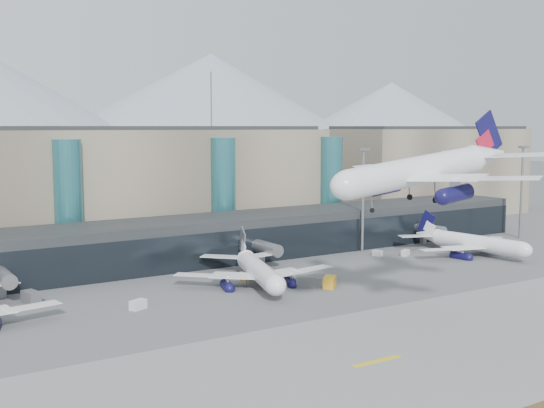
% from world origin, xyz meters
% --- Properties ---
extents(ground, '(900.00, 900.00, 0.00)m').
position_xyz_m(ground, '(0.00, 0.00, 0.00)').
color(ground, '#515154').
rests_on(ground, ground).
extents(runway_strip, '(400.00, 40.00, 0.04)m').
position_xyz_m(runway_strip, '(0.00, -15.00, 0.02)').
color(runway_strip, slate).
rests_on(runway_strip, ground).
extents(runway_markings, '(128.00, 1.00, 0.02)m').
position_xyz_m(runway_markings, '(-0.00, -15.00, 0.05)').
color(runway_markings, gold).
rests_on(runway_markings, ground).
extents(concourse, '(170.00, 27.00, 10.00)m').
position_xyz_m(concourse, '(-0.02, 57.73, 4.97)').
color(concourse, black).
rests_on(concourse, ground).
extents(terminal_main, '(130.00, 30.00, 31.00)m').
position_xyz_m(terminal_main, '(-25.00, 90.00, 15.44)').
color(terminal_main, gray).
rests_on(terminal_main, ground).
extents(terminal_east, '(70.00, 30.00, 31.00)m').
position_xyz_m(terminal_east, '(95.00, 90.00, 15.44)').
color(terminal_east, gray).
rests_on(terminal_east, ground).
extents(teal_towers, '(116.40, 19.40, 46.00)m').
position_xyz_m(teal_towers, '(-14.99, 74.01, 14.01)').
color(teal_towers, '#286971').
rests_on(teal_towers, ground).
extents(mountain_ridge, '(910.00, 400.00, 110.00)m').
position_xyz_m(mountain_ridge, '(15.97, 380.00, 45.74)').
color(mountain_ridge, gray).
rests_on(mountain_ridge, ground).
extents(lightmast_mid, '(3.00, 1.20, 25.60)m').
position_xyz_m(lightmast_mid, '(30.00, 48.00, 14.42)').
color(lightmast_mid, slate).
rests_on(lightmast_mid, ground).
extents(lightmast_right, '(3.00, 1.20, 25.60)m').
position_xyz_m(lightmast_right, '(80.00, 40.00, 14.42)').
color(lightmast_right, slate).
rests_on(lightmast_right, ground).
extents(hero_jet, '(37.52, 38.56, 12.42)m').
position_xyz_m(hero_jet, '(-1.60, -6.12, 25.62)').
color(hero_jet, white).
rests_on(hero_jet, ground).
extents(jet_parked_mid, '(32.33, 33.98, 10.91)m').
position_xyz_m(jet_parked_mid, '(-10.37, 32.31, 4.13)').
color(jet_parked_mid, white).
rests_on(jet_parked_mid, ground).
extents(jet_parked_right, '(33.37, 33.30, 10.83)m').
position_xyz_m(jet_parked_right, '(49.06, 32.01, 4.09)').
color(jet_parked_right, white).
rests_on(jet_parked_right, ground).
extents(veh_a, '(3.28, 2.68, 1.61)m').
position_xyz_m(veh_a, '(-37.13, 26.42, 0.81)').
color(veh_a, silver).
rests_on(veh_a, ground).
extents(veh_b, '(2.39, 2.86, 1.42)m').
position_xyz_m(veh_b, '(-10.59, 36.37, 0.71)').
color(veh_b, gold).
rests_on(veh_b, ground).
extents(veh_c, '(4.46, 4.09, 2.22)m').
position_xyz_m(veh_c, '(-3.90, 23.97, 1.11)').
color(veh_c, '#4A4A4F').
rests_on(veh_c, ground).
extents(veh_d, '(2.88, 2.33, 1.45)m').
position_xyz_m(veh_d, '(34.98, 37.82, 0.73)').
color(veh_d, silver).
rests_on(veh_d, ground).
extents(veh_f, '(2.94, 4.29, 2.18)m').
position_xyz_m(veh_f, '(-51.55, 40.15, 1.09)').
color(veh_f, '#4A4A4F').
rests_on(veh_f, ground).
extents(veh_g, '(1.83, 2.55, 1.34)m').
position_xyz_m(veh_g, '(29.17, 41.27, 0.67)').
color(veh_g, silver).
rests_on(veh_g, ground).
extents(veh_h, '(4.19, 4.11, 2.13)m').
position_xyz_m(veh_h, '(-0.12, 21.59, 1.06)').
color(veh_h, gold).
rests_on(veh_h, ground).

